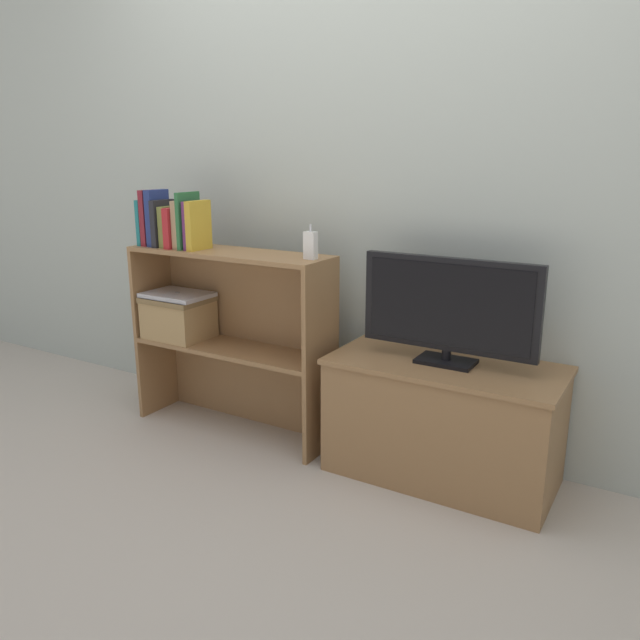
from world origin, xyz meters
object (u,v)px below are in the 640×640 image
(tv, at_px, (449,307))
(book_teal, at_px, (147,222))
(laptop, at_px, (177,295))
(book_crimson, at_px, (177,228))
(book_plum, at_px, (193,225))
(tv_stand, at_px, (443,420))
(book_olive, at_px, (170,227))
(book_tan, at_px, (183,225))
(baby_monitor, at_px, (311,245))
(book_mustard, at_px, (199,225))
(storage_basket_left, at_px, (179,315))
(book_navy, at_px, (158,218))
(book_forest, at_px, (188,221))
(book_charcoal, at_px, (164,223))
(book_maroon, at_px, (151,218))

(tv, bearing_deg, book_teal, -175.67)
(laptop, bearing_deg, tv, 3.86)
(book_crimson, relative_size, book_plum, 0.85)
(tv_stand, bearing_deg, book_plum, -174.54)
(book_olive, xyz_separation_m, book_tan, (0.08, 0.00, 0.01))
(tv, xyz_separation_m, baby_monitor, (-0.57, -0.07, 0.20))
(book_plum, bearing_deg, book_mustard, 0.00)
(tv, xyz_separation_m, storage_basket_left, (-1.30, -0.09, -0.18))
(book_plum, bearing_deg, tv_stand, 5.46)
(book_tan, bearing_deg, book_plum, 0.00)
(storage_basket_left, xyz_separation_m, laptop, (0.00, -0.00, 0.10))
(book_navy, relative_size, book_forest, 1.02)
(book_tan, xyz_separation_m, storage_basket_left, (-0.08, 0.02, -0.44))
(baby_monitor, bearing_deg, book_crimson, -176.96)
(tv_stand, relative_size, book_forest, 3.56)
(tv, relative_size, book_teal, 3.27)
(book_navy, relative_size, book_olive, 1.39)
(book_tan, xyz_separation_m, book_forest, (0.03, 0.00, 0.02))
(book_mustard, bearing_deg, book_teal, 180.00)
(tv, xyz_separation_m, book_navy, (-1.38, -0.11, 0.28))
(book_navy, xyz_separation_m, baby_monitor, (0.81, 0.04, -0.07))
(tv_stand, bearing_deg, book_charcoal, -175.26)
(book_plum, xyz_separation_m, storage_basket_left, (-0.14, 0.02, -0.44))
(tv_stand, xyz_separation_m, baby_monitor, (-0.57, -0.07, 0.67))
(book_maroon, bearing_deg, book_teal, 180.00)
(book_teal, xyz_separation_m, book_tan, (0.23, 0.00, 0.00))
(book_crimson, height_order, book_forest, book_forest)
(tv_stand, relative_size, book_teal, 4.28)
(baby_monitor, distance_m, laptop, 0.79)
(book_crimson, height_order, book_tan, book_tan)
(book_olive, xyz_separation_m, laptop, (-0.00, 0.02, -0.32))
(tv, bearing_deg, book_plum, -174.62)
(book_olive, distance_m, book_forest, 0.12)
(tv_stand, distance_m, laptop, 1.36)
(book_olive, bearing_deg, book_crimson, 0.00)
(book_charcoal, xyz_separation_m, book_plum, (0.18, 0.00, 0.00))
(storage_basket_left, bearing_deg, book_tan, -14.70)
(baby_monitor, distance_m, storage_basket_left, 0.83)
(tv_stand, xyz_separation_m, book_teal, (-1.45, -0.11, 0.71))
(book_tan, bearing_deg, book_charcoal, 180.00)
(book_plum, distance_m, baby_monitor, 0.60)
(storage_basket_left, height_order, laptop, laptop)
(book_mustard, bearing_deg, tv_stand, 5.61)
(tv_stand, xyz_separation_m, book_navy, (-1.38, -0.11, 0.74))
(book_plum, bearing_deg, book_navy, 180.00)
(book_charcoal, relative_size, book_mustard, 0.98)
(book_navy, bearing_deg, laptop, 16.32)
(book_crimson, bearing_deg, baby_monitor, 3.04)
(book_plum, distance_m, storage_basket_left, 0.46)
(book_maroon, bearing_deg, storage_basket_left, 10.71)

